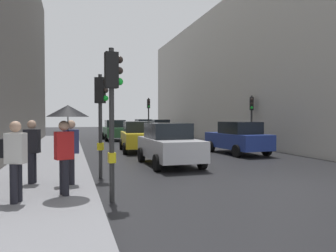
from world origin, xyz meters
TOP-DOWN VIEW (x-y plane):
  - ground_plane at (0.00, 0.00)m, footprint 120.00×120.00m
  - sidewalk_kerb at (-6.92, 6.00)m, footprint 3.03×40.00m
  - building_facade_right at (11.41, 17.26)m, footprint 12.00×35.12m
  - traffic_light_far_median at (0.84, 21.03)m, footprint 0.25×0.43m
  - traffic_light_near_left at (-5.08, -0.47)m, footprint 0.44×0.27m
  - traffic_light_mid_street at (5.10, 10.26)m, footprint 0.35×0.45m
  - traffic_light_near_right at (-5.08, 2.61)m, footprint 0.45×0.35m
  - car_white_compact at (2.17, 29.64)m, footprint 2.13×4.26m
  - car_dark_suv at (2.79, 24.26)m, footprint 2.20×4.29m
  - car_yellow_taxi at (-2.23, 10.54)m, footprint 2.27×4.33m
  - car_green_estate at (-2.33, 20.29)m, footprint 2.04×4.21m
  - car_blue_van at (2.69, 7.65)m, footprint 2.27×4.32m
  - car_silver_hatchback at (-2.10, 4.79)m, footprint 2.05×4.22m
  - pedestrian_with_umbrella at (-6.13, -0.12)m, footprint 1.00×1.00m
  - pedestrian_with_black_backpack at (-7.22, -0.54)m, footprint 0.66×0.45m
  - pedestrian_with_grey_backpack at (-6.08, 1.14)m, footprint 0.62×0.36m
  - pedestrian_in_dark_coat at (-7.08, 1.58)m, footprint 0.45×0.35m

SIDE VIEW (x-z plane):
  - ground_plane at x=0.00m, z-range 0.00..0.00m
  - sidewalk_kerb at x=-6.92m, z-range 0.00..0.16m
  - car_white_compact at x=2.17m, z-range 0.00..1.76m
  - car_dark_suv at x=2.79m, z-range 0.00..1.76m
  - car_yellow_taxi at x=-2.23m, z-range 0.00..1.76m
  - car_green_estate at x=-2.33m, z-range 0.00..1.76m
  - car_blue_van at x=2.69m, z-range 0.00..1.76m
  - car_silver_hatchback at x=-2.10m, z-range 0.00..1.76m
  - pedestrian_in_dark_coat at x=-7.08m, z-range 0.25..2.02m
  - pedestrian_with_black_backpack at x=-7.22m, z-range 0.28..2.05m
  - pedestrian_with_grey_backpack at x=-6.08m, z-range 0.28..2.05m
  - pedestrian_with_umbrella at x=-6.13m, z-range 0.77..2.91m
  - traffic_light_mid_street at x=5.10m, z-range 0.65..4.04m
  - traffic_light_near_right at x=-5.08m, z-range 0.65..4.06m
  - traffic_light_near_left at x=-5.08m, z-range 0.69..4.33m
  - traffic_light_far_median at x=0.84m, z-range 0.72..4.49m
  - building_facade_right at x=11.41m, z-range 0.00..11.16m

